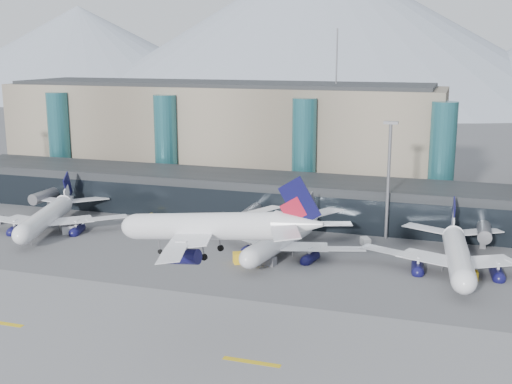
% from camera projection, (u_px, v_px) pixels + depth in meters
% --- Properties ---
extents(ground, '(900.00, 900.00, 0.00)m').
position_uv_depth(ground, '(164.00, 303.00, 104.54)').
color(ground, '#515154').
rests_on(ground, ground).
extents(runway_strip, '(400.00, 40.00, 0.04)m').
position_uv_depth(runway_strip, '(118.00, 341.00, 90.61)').
color(runway_strip, slate).
rests_on(runway_strip, ground).
extents(runway_markings, '(128.00, 1.00, 0.02)m').
position_uv_depth(runway_markings, '(118.00, 341.00, 90.60)').
color(runway_markings, gold).
rests_on(runway_markings, ground).
extents(concourse, '(170.00, 27.00, 10.00)m').
position_uv_depth(concourse, '(268.00, 197.00, 157.05)').
color(concourse, black).
rests_on(concourse, ground).
extents(terminal_main, '(130.00, 30.00, 31.00)m').
position_uv_depth(terminal_main, '(219.00, 134.00, 192.26)').
color(terminal_main, gray).
rests_on(terminal_main, ground).
extents(teal_towers, '(116.40, 19.40, 46.00)m').
position_uv_depth(teal_towers, '(233.00, 148.00, 174.71)').
color(teal_towers, '#27646D').
rests_on(teal_towers, ground).
extents(mountain_ridge, '(910.00, 400.00, 110.00)m').
position_uv_depth(mountain_ridge, '(426.00, 41.00, 442.55)').
color(mountain_ridge, gray).
rests_on(mountain_ridge, ground).
extents(lightmast_mid, '(3.00, 1.20, 25.60)m').
position_uv_depth(lightmast_mid, '(389.00, 174.00, 136.92)').
color(lightmast_mid, slate).
rests_on(lightmast_mid, ground).
extents(hero_jet, '(32.65, 32.51, 10.58)m').
position_uv_depth(hero_jet, '(223.00, 220.00, 86.32)').
color(hero_jet, white).
rests_on(hero_jet, ground).
extents(jet_parked_left, '(36.13, 37.78, 12.13)m').
position_uv_depth(jet_parked_left, '(51.00, 209.00, 147.06)').
color(jet_parked_left, white).
rests_on(jet_parked_left, ground).
extents(jet_parked_mid, '(34.64, 35.07, 11.33)m').
position_uv_depth(jet_parked_mid, '(287.00, 231.00, 130.10)').
color(jet_parked_mid, white).
rests_on(jet_parked_mid, ground).
extents(jet_parked_right, '(37.67, 37.16, 12.17)m').
position_uv_depth(jet_parked_right, '(457.00, 244.00, 120.21)').
color(jet_parked_right, white).
rests_on(jet_parked_right, ground).
extents(veh_a, '(3.60, 3.21, 1.77)m').
position_uv_depth(veh_a, '(70.00, 230.00, 143.47)').
color(veh_a, silver).
rests_on(veh_a, ground).
extents(veh_b, '(2.52, 3.02, 1.49)m').
position_uv_depth(veh_b, '(149.00, 217.00, 154.52)').
color(veh_b, yellow).
rests_on(veh_b, ground).
extents(veh_c, '(3.39, 2.30, 1.72)m').
position_uv_depth(veh_c, '(268.00, 261.00, 122.56)').
color(veh_c, '#535359').
rests_on(veh_c, ground).
extents(veh_d, '(3.15, 2.93, 1.61)m').
position_uv_depth(veh_d, '(459.00, 254.00, 126.94)').
color(veh_d, silver).
rests_on(veh_d, ground).
extents(veh_e, '(3.06, 2.01, 1.62)m').
position_uv_depth(veh_e, '(469.00, 275.00, 114.87)').
color(veh_e, yellow).
rests_on(veh_e, ground).
extents(veh_g, '(2.68, 3.19, 1.61)m').
position_uv_depth(veh_g, '(365.00, 242.00, 134.90)').
color(veh_g, silver).
rests_on(veh_g, ground).
extents(veh_h, '(4.30, 3.67, 2.11)m').
position_uv_depth(veh_h, '(243.00, 258.00, 123.78)').
color(veh_h, yellow).
rests_on(veh_h, ground).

